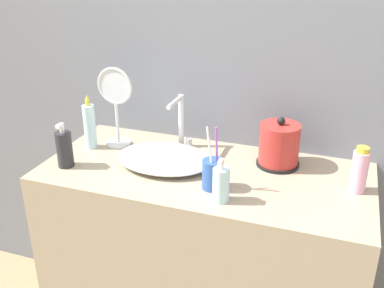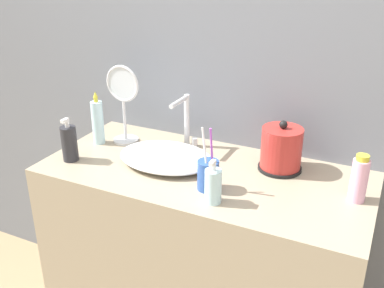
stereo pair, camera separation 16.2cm
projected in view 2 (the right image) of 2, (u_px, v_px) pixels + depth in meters
wall_back at (236, 47)px, 1.73m from camera, size 6.00×0.04×2.60m
vanity_counter at (202, 269)px, 1.83m from camera, size 1.20×0.55×0.90m
sink_basin at (166, 157)px, 1.70m from camera, size 0.37×0.28×0.05m
faucet at (186, 119)px, 1.79m from camera, size 0.06×0.14×0.22m
electric_kettle at (281, 151)px, 1.63m from camera, size 0.16×0.16×0.19m
toothbrush_cup at (208, 175)px, 1.50m from camera, size 0.07×0.07×0.23m
lotion_bottle at (69, 143)px, 1.70m from camera, size 0.06×0.06×0.17m
shampoo_bottle at (213, 186)px, 1.42m from camera, size 0.05×0.05×0.15m
mouthwash_bottle at (359, 179)px, 1.43m from camera, size 0.05×0.05×0.16m
hand_cream_bottle at (98, 122)px, 1.84m from camera, size 0.05×0.05×0.22m
vanity_mirror at (123, 99)px, 1.82m from camera, size 0.15×0.10×0.33m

